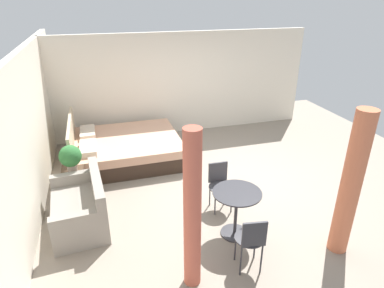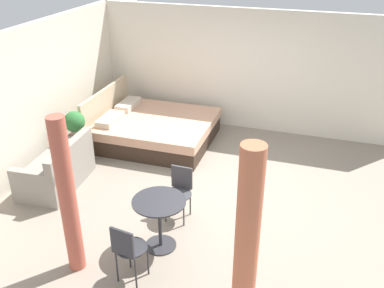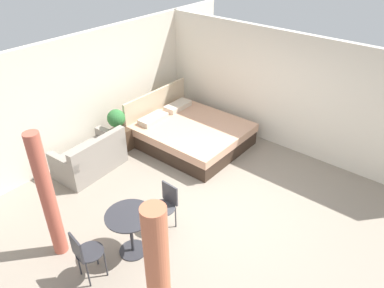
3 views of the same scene
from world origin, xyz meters
name	(u,v)px [view 2 (image 2 of 3)]	position (x,y,z in m)	size (l,w,h in m)	color
ground_plane	(216,188)	(0.00, 0.00, -0.01)	(8.32, 9.63, 0.02)	gray
wall_back	(40,96)	(0.00, 3.31, 1.28)	(8.32, 0.12, 2.57)	silver
wall_right	(251,71)	(2.66, 0.00, 1.28)	(0.12, 6.63, 2.57)	silver
bed	(153,129)	(1.33, 1.71, 0.28)	(2.00, 2.30, 1.03)	#38281E
couch	(58,170)	(-0.77, 2.60, 0.29)	(1.42, 0.89, 0.83)	gray
nightstand	(80,147)	(0.18, 2.74, 0.25)	(0.49, 0.39, 0.51)	#473323
potted_plant	(74,122)	(0.08, 2.72, 0.81)	(0.39, 0.39, 0.51)	tan
balcony_table	(160,215)	(-1.70, 0.34, 0.53)	(0.73, 0.73, 0.76)	#2D2D33
cafe_chair_near_window	(180,188)	(-0.94, 0.32, 0.50)	(0.42, 0.42, 0.81)	#3F3F44
cafe_chair_near_couch	(127,248)	(-2.45, 0.45, 0.54)	(0.45, 0.45, 0.87)	#2D2D33
curtain_left	(247,234)	(-2.41, -0.98, 1.07)	(0.27, 0.27, 2.14)	#D1704C
curtain_right	(67,198)	(-2.41, 1.23, 1.07)	(0.21, 0.21, 2.14)	#C15B47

